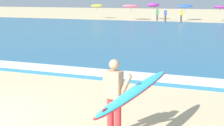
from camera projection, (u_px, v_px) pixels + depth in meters
name	position (u px, v px, depth m)	size (l,w,h in m)	color
sea	(154.00, 36.00, 25.15)	(120.00, 28.00, 0.14)	teal
surf_foam	(76.00, 70.00, 12.86)	(120.00, 1.21, 0.01)	white
surfer_with_board	(125.00, 93.00, 6.76)	(1.23, 3.01, 1.73)	red
beach_umbrella_0	(97.00, 6.00, 45.72)	(1.71, 1.72, 2.04)	beige
beach_umbrella_1	(131.00, 6.00, 42.83)	(2.21, 2.23, 2.10)	beige
beach_umbrella_2	(153.00, 5.00, 44.20)	(1.71, 1.74, 2.29)	beige
beach_umbrella_3	(185.00, 6.00, 42.38)	(1.92, 1.94, 2.14)	beige
beach_umbrella_4	(221.00, 7.00, 40.23)	(1.81, 1.84, 2.05)	beige
beachgoer_near_row_left	(181.00, 15.00, 39.82)	(0.32, 0.20, 1.58)	#383842
beachgoer_near_row_mid	(165.00, 15.00, 40.24)	(0.32, 0.20, 1.58)	#383842
beachgoer_near_row_right	(157.00, 14.00, 42.17)	(0.32, 0.20, 1.58)	#383842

